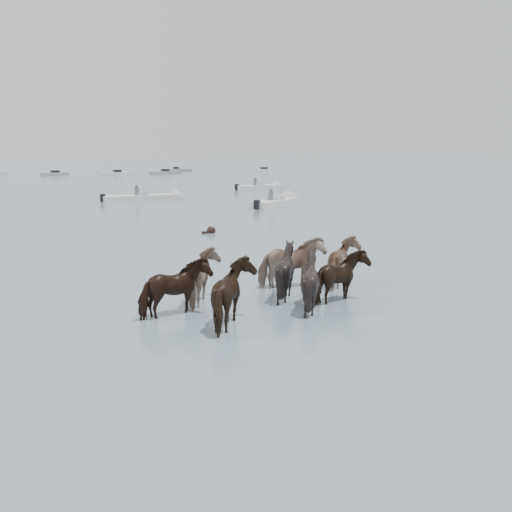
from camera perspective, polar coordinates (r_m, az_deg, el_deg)
ground at (r=13.16m, az=-5.05°, el=-7.06°), size 400.00×400.00×0.00m
pony_herd at (r=14.84m, az=2.12°, el=-2.28°), size 7.59×4.03×1.67m
swimming_pony at (r=27.34m, az=-4.74°, el=2.59°), size 0.72×0.44×0.44m
motorboat_c at (r=45.65m, az=-10.69°, el=5.95°), size 6.89×2.46×1.92m
motorboat_d at (r=40.96m, az=2.52°, el=5.57°), size 5.86×3.93×1.92m
motorboat_e at (r=57.04m, az=0.95°, el=7.10°), size 5.46×2.56×1.92m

